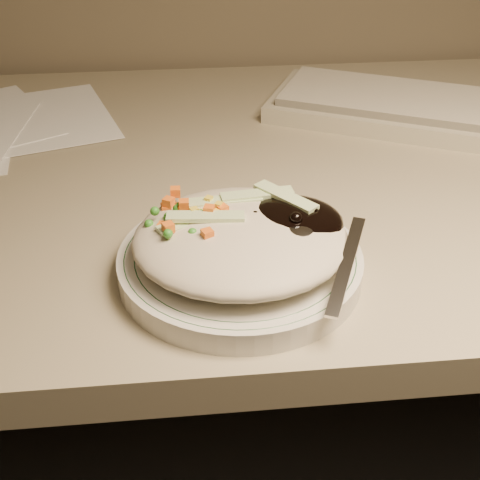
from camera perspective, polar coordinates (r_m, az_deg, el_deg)
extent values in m
cube|color=gray|center=(0.82, 1.68, 5.29)|extent=(1.40, 0.70, 0.04)
cylinder|color=silver|center=(0.61, 0.00, -2.04)|extent=(0.22, 0.22, 0.02)
torus|color=#144723|center=(0.60, 0.00, -1.27)|extent=(0.21, 0.21, 0.00)
torus|color=#144723|center=(0.60, 0.00, -1.27)|extent=(0.19, 0.19, 0.00)
ellipsoid|color=#B2A890|center=(0.59, 0.05, 0.08)|extent=(0.19, 0.18, 0.04)
ellipsoid|color=black|center=(0.60, 4.16, 1.47)|extent=(0.10, 0.09, 0.03)
ellipsoid|color=orange|center=(0.60, -4.41, 1.03)|extent=(0.08, 0.08, 0.02)
sphere|color=black|center=(0.59, 1.29, 1.99)|extent=(0.01, 0.01, 0.01)
sphere|color=black|center=(0.60, 3.96, 2.43)|extent=(0.01, 0.01, 0.01)
sphere|color=black|center=(0.60, 6.22, 2.51)|extent=(0.01, 0.01, 0.01)
sphere|color=black|center=(0.61, 5.33, 2.65)|extent=(0.01, 0.01, 0.01)
sphere|color=black|center=(0.58, 4.79, 1.84)|extent=(0.01, 0.01, 0.01)
sphere|color=black|center=(0.60, 3.83, 2.06)|extent=(0.01, 0.01, 0.01)
sphere|color=black|center=(0.61, 4.72, 2.63)|extent=(0.01, 0.01, 0.01)
cube|color=orange|center=(0.60, -4.81, 3.04)|extent=(0.01, 0.01, 0.01)
cube|color=orange|center=(0.58, -3.18, 1.15)|extent=(0.01, 0.01, 0.01)
cube|color=orange|center=(0.61, -6.11, 3.24)|extent=(0.01, 0.01, 0.01)
cube|color=orange|center=(0.59, -2.65, 2.57)|extent=(0.01, 0.01, 0.01)
cube|color=orange|center=(0.59, -2.96, 1.97)|extent=(0.01, 0.01, 0.01)
cube|color=orange|center=(0.62, -6.26, 2.78)|extent=(0.01, 0.01, 0.01)
cube|color=orange|center=(0.60, -5.03, 2.74)|extent=(0.01, 0.01, 0.01)
cube|color=orange|center=(0.59, -3.13, 1.69)|extent=(0.01, 0.01, 0.01)
cube|color=orange|center=(0.60, -1.52, 2.63)|extent=(0.01, 0.01, 0.01)
cube|color=orange|center=(0.62, -5.54, 4.12)|extent=(0.01, 0.01, 0.01)
cube|color=orange|center=(0.57, -6.14, 1.08)|extent=(0.01, 0.01, 0.01)
cube|color=orange|center=(0.56, -2.81, 0.50)|extent=(0.01, 0.01, 0.01)
cube|color=orange|center=(0.59, -6.58, 1.08)|extent=(0.01, 0.01, 0.01)
cube|color=orange|center=(0.62, -6.19, 2.59)|extent=(0.01, 0.01, 0.01)
sphere|color=#388C28|center=(0.60, -3.05, 2.04)|extent=(0.01, 0.01, 0.01)
sphere|color=#388C28|center=(0.56, -6.17, 0.54)|extent=(0.01, 0.01, 0.01)
sphere|color=#388C28|center=(0.60, -6.16, 1.98)|extent=(0.01, 0.01, 0.01)
sphere|color=#388C28|center=(0.59, -7.29, 2.46)|extent=(0.01, 0.01, 0.01)
sphere|color=#388C28|center=(0.60, -3.35, 2.25)|extent=(0.01, 0.01, 0.01)
sphere|color=#388C28|center=(0.58, -2.52, 0.34)|extent=(0.01, 0.01, 0.01)
sphere|color=#388C28|center=(0.59, -4.47, 1.48)|extent=(0.01, 0.01, 0.01)
sphere|color=#388C28|center=(0.58, -5.07, 0.39)|extent=(0.01, 0.01, 0.01)
sphere|color=#388C28|center=(0.59, -7.77, 1.36)|extent=(0.01, 0.01, 0.01)
sphere|color=#388C28|center=(0.60, -5.15, 2.87)|extent=(0.01, 0.01, 0.01)
sphere|color=#388C28|center=(0.60, -5.36, 2.68)|extent=(0.01, 0.01, 0.01)
sphere|color=#388C28|center=(0.58, -6.08, 1.09)|extent=(0.01, 0.01, 0.01)
sphere|color=#388C28|center=(0.57, -4.07, 0.63)|extent=(0.01, 0.01, 0.01)
sphere|color=#388C28|center=(0.62, -1.25, 3.05)|extent=(0.01, 0.01, 0.01)
cube|color=yellow|center=(0.60, -3.48, 2.24)|extent=(0.01, 0.01, 0.01)
cube|color=yellow|center=(0.59, -2.03, 2.23)|extent=(0.01, 0.01, 0.01)
cube|color=yellow|center=(0.60, -4.50, 2.30)|extent=(0.01, 0.01, 0.01)
cube|color=yellow|center=(0.59, -3.95, 2.44)|extent=(0.01, 0.01, 0.01)
cube|color=yellow|center=(0.59, -4.45, 1.37)|extent=(0.01, 0.01, 0.01)
cube|color=yellow|center=(0.60, -1.83, 2.91)|extent=(0.01, 0.01, 0.01)
cube|color=yellow|center=(0.61, -2.69, 3.41)|extent=(0.01, 0.01, 0.01)
cube|color=yellow|center=(0.59, -3.54, 1.36)|extent=(0.01, 0.01, 0.01)
cube|color=#B2D18C|center=(0.61, -1.26, 3.38)|extent=(0.07, 0.02, 0.00)
cube|color=#B2D18C|center=(0.62, 1.47, 3.91)|extent=(0.07, 0.02, 0.00)
cube|color=#B2D18C|center=(0.59, -3.94, 1.60)|extent=(0.07, 0.04, 0.00)
cube|color=#B2D18C|center=(0.61, 3.92, 3.73)|extent=(0.05, 0.06, 0.00)
cube|color=#B2D18C|center=(0.58, 0.59, 0.73)|extent=(0.07, 0.02, 0.00)
cube|color=#B2D18C|center=(0.58, -2.97, 2.01)|extent=(0.07, 0.02, 0.00)
ellipsoid|color=silver|center=(0.58, 4.83, 1.02)|extent=(0.05, 0.06, 0.01)
cube|color=silver|center=(0.56, 9.06, -2.12)|extent=(0.06, 0.11, 0.03)
cube|color=#AAA48B|center=(0.95, 16.93, 10.11)|extent=(0.49, 0.35, 0.02)
cube|color=beige|center=(0.94, 17.10, 11.02)|extent=(0.45, 0.31, 0.01)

